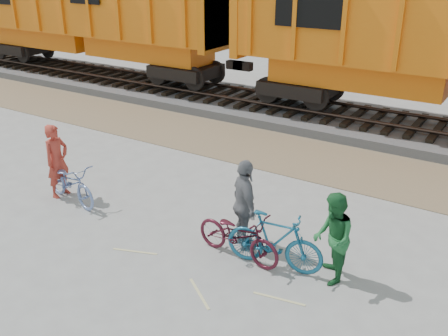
{
  "coord_description": "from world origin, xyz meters",
  "views": [
    {
      "loc": [
        4.87,
        -6.81,
        5.26
      ],
      "look_at": [
        -0.43,
        1.5,
        1.06
      ],
      "focal_mm": 40.0,
      "sensor_mm": 36.0,
      "label": 1
    }
  ],
  "objects": [
    {
      "name": "bicycle_maroon",
      "position": [
        0.77,
        0.11,
        0.48
      ],
      "size": [
        1.86,
        0.8,
        0.95
      ],
      "primitive_type": "imported",
      "rotation": [
        0.0,
        0.0,
        1.48
      ],
      "color": "#44111E",
      "rests_on": "ground"
    },
    {
      "name": "person_solo",
      "position": [
        -4.17,
        0.14,
        0.88
      ],
      "size": [
        0.44,
        0.65,
        1.75
      ],
      "primitive_type": "imported",
      "rotation": [
        0.0,
        0.0,
        1.61
      ],
      "color": "#AF3729",
      "rests_on": "ground"
    },
    {
      "name": "person_man",
      "position": [
        2.48,
        0.38,
        0.82
      ],
      "size": [
        0.93,
        1.0,
        1.65
      ],
      "primitive_type": "imported",
      "rotation": [
        0.0,
        0.0,
        -1.07
      ],
      "color": "#206531",
      "rests_on": "ground"
    },
    {
      "name": "person_woman",
      "position": [
        0.67,
        0.51,
        0.91
      ],
      "size": [
        1.08,
        1.05,
        1.82
      ],
      "primitive_type": "imported",
      "rotation": [
        0.0,
        0.0,
        2.4
      ],
      "color": "slate",
      "rests_on": "ground"
    },
    {
      "name": "bicycle_blue",
      "position": [
        -3.67,
        0.04,
        0.48
      ],
      "size": [
        1.91,
        0.96,
        0.96
      ],
      "primitive_type": "imported",
      "rotation": [
        0.0,
        0.0,
        1.39
      ],
      "color": "#6B82BA",
      "rests_on": "ground"
    },
    {
      "name": "bicycle_teal",
      "position": [
        1.48,
        0.18,
        0.55
      ],
      "size": [
        1.87,
        0.77,
        1.09
      ],
      "primitive_type": "imported",
      "rotation": [
        0.0,
        0.0,
        1.71
      ],
      "color": "#195D7F",
      "rests_on": "ground"
    },
    {
      "name": "ballast_bed",
      "position": [
        0.0,
        9.0,
        0.15
      ],
      "size": [
        120.0,
        4.0,
        0.3
      ],
      "primitive_type": "cube",
      "color": "slate",
      "rests_on": "ground"
    },
    {
      "name": "ground",
      "position": [
        0.0,
        0.0,
        0.0
      ],
      "size": [
        120.0,
        120.0,
        0.0
      ],
      "primitive_type": "plane",
      "color": "#9E9E99",
      "rests_on": "ground"
    },
    {
      "name": "hopper_car_left",
      "position": [
        -12.04,
        9.0,
        3.01
      ],
      "size": [
        14.0,
        3.13,
        4.65
      ],
      "color": "black",
      "rests_on": "track"
    },
    {
      "name": "track",
      "position": [
        0.0,
        9.0,
        0.47
      ],
      "size": [
        120.0,
        2.6,
        0.24
      ],
      "color": "black",
      "rests_on": "ballast_bed"
    },
    {
      "name": "gravel_strip",
      "position": [
        0.0,
        5.5,
        0.01
      ],
      "size": [
        120.0,
        3.0,
        0.02
      ],
      "primitive_type": "cube",
      "color": "#897255",
      "rests_on": "ground"
    }
  ]
}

